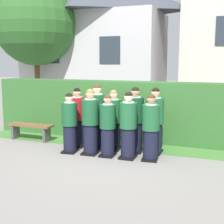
{
  "coord_description": "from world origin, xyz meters",
  "views": [
    {
      "loc": [
        2.65,
        -6.89,
        2.32
      ],
      "look_at": [
        0.0,
        0.28,
        1.05
      ],
      "focal_mm": 49.58,
      "sensor_mm": 36.0,
      "label": 1
    }
  ],
  "objects_px": {
    "student_front_row_1": "(90,123)",
    "student_front_row_3": "(128,127)",
    "student_rear_row_4": "(155,122)",
    "student_front_row_2": "(108,127)",
    "student_rear_row_1": "(97,118)",
    "student_rear_row_3": "(135,121)",
    "student_rear_row_2": "(114,121)",
    "student_in_red_blazer": "(77,119)",
    "student_front_row_0": "(70,124)",
    "wooden_bench": "(30,128)",
    "student_front_row_4": "(151,129)"
  },
  "relations": [
    {
      "from": "student_front_row_1",
      "to": "student_rear_row_3",
      "type": "distance_m",
      "value": 1.15
    },
    {
      "from": "student_front_row_4",
      "to": "student_rear_row_4",
      "type": "xyz_separation_m",
      "value": [
        -0.03,
        0.59,
        0.05
      ]
    },
    {
      "from": "student_rear_row_2",
      "to": "student_rear_row_4",
      "type": "relative_size",
      "value": 0.95
    },
    {
      "from": "student_rear_row_2",
      "to": "student_in_red_blazer",
      "type": "bearing_deg",
      "value": -175.99
    },
    {
      "from": "student_rear_row_2",
      "to": "student_front_row_2",
      "type": "bearing_deg",
      "value": -84.23
    },
    {
      "from": "student_front_row_3",
      "to": "student_rear_row_4",
      "type": "bearing_deg",
      "value": 51.41
    },
    {
      "from": "student_front_row_2",
      "to": "student_front_row_3",
      "type": "xyz_separation_m",
      "value": [
        0.52,
        0.01,
        0.04
      ]
    },
    {
      "from": "student_front_row_4",
      "to": "student_rear_row_4",
      "type": "relative_size",
      "value": 0.94
    },
    {
      "from": "student_rear_row_1",
      "to": "student_rear_row_2",
      "type": "distance_m",
      "value": 0.47
    },
    {
      "from": "student_in_red_blazer",
      "to": "student_rear_row_4",
      "type": "height_order",
      "value": "student_rear_row_4"
    },
    {
      "from": "student_rear_row_1",
      "to": "student_front_row_4",
      "type": "bearing_deg",
      "value": -18.36
    },
    {
      "from": "student_front_row_3",
      "to": "student_rear_row_4",
      "type": "distance_m",
      "value": 0.81
    },
    {
      "from": "student_rear_row_1",
      "to": "student_rear_row_3",
      "type": "bearing_deg",
      "value": -0.16
    },
    {
      "from": "student_front_row_2",
      "to": "wooden_bench",
      "type": "relative_size",
      "value": 1.08
    },
    {
      "from": "student_front_row_2",
      "to": "student_front_row_4",
      "type": "bearing_deg",
      "value": 3.16
    },
    {
      "from": "student_front_row_0",
      "to": "student_rear_row_1",
      "type": "bearing_deg",
      "value": 51.02
    },
    {
      "from": "student_front_row_4",
      "to": "student_front_row_2",
      "type": "bearing_deg",
      "value": -176.84
    },
    {
      "from": "student_front_row_0",
      "to": "student_rear_row_3",
      "type": "relative_size",
      "value": 0.91
    },
    {
      "from": "student_front_row_3",
      "to": "student_in_red_blazer",
      "type": "height_order",
      "value": "student_in_red_blazer"
    },
    {
      "from": "student_front_row_4",
      "to": "student_rear_row_1",
      "type": "height_order",
      "value": "student_rear_row_1"
    },
    {
      "from": "student_rear_row_2",
      "to": "student_rear_row_4",
      "type": "height_order",
      "value": "student_rear_row_4"
    },
    {
      "from": "wooden_bench",
      "to": "student_rear_row_2",
      "type": "bearing_deg",
      "value": -1.36
    },
    {
      "from": "student_rear_row_4",
      "to": "student_rear_row_3",
      "type": "bearing_deg",
      "value": -172.53
    },
    {
      "from": "student_front_row_1",
      "to": "student_front_row_3",
      "type": "distance_m",
      "value": 0.99
    },
    {
      "from": "student_front_row_2",
      "to": "student_rear_row_2",
      "type": "xyz_separation_m",
      "value": [
        -0.06,
        0.58,
        0.03
      ]
    },
    {
      "from": "student_front_row_1",
      "to": "wooden_bench",
      "type": "xyz_separation_m",
      "value": [
        -2.22,
        0.63,
        -0.43
      ]
    },
    {
      "from": "student_front_row_3",
      "to": "student_rear_row_2",
      "type": "height_order",
      "value": "student_front_row_3"
    },
    {
      "from": "student_front_row_1",
      "to": "student_front_row_3",
      "type": "relative_size",
      "value": 1.02
    },
    {
      "from": "student_front_row_4",
      "to": "student_rear_row_3",
      "type": "xyz_separation_m",
      "value": [
        -0.53,
        0.52,
        0.05
      ]
    },
    {
      "from": "student_front_row_3",
      "to": "student_rear_row_1",
      "type": "distance_m",
      "value": 1.19
    },
    {
      "from": "student_in_red_blazer",
      "to": "student_rear_row_2",
      "type": "xyz_separation_m",
      "value": [
        1.02,
        0.07,
        -0.01
      ]
    },
    {
      "from": "student_front_row_0",
      "to": "student_front_row_3",
      "type": "distance_m",
      "value": 1.54
    },
    {
      "from": "student_rear_row_1",
      "to": "student_rear_row_3",
      "type": "height_order",
      "value": "student_rear_row_1"
    },
    {
      "from": "student_front_row_0",
      "to": "student_in_red_blazer",
      "type": "xyz_separation_m",
      "value": [
        -0.05,
        0.55,
        0.04
      ]
    },
    {
      "from": "student_front_row_0",
      "to": "student_rear_row_2",
      "type": "xyz_separation_m",
      "value": [
        0.96,
        0.62,
        0.03
      ]
    },
    {
      "from": "student_front_row_1",
      "to": "student_in_red_blazer",
      "type": "height_order",
      "value": "student_front_row_1"
    },
    {
      "from": "student_front_row_0",
      "to": "wooden_bench",
      "type": "xyz_separation_m",
      "value": [
        -1.67,
        0.68,
        -0.37
      ]
    },
    {
      "from": "student_rear_row_3",
      "to": "student_rear_row_4",
      "type": "distance_m",
      "value": 0.5
    },
    {
      "from": "student_rear_row_1",
      "to": "student_rear_row_2",
      "type": "bearing_deg",
      "value": 0.24
    },
    {
      "from": "student_front_row_1",
      "to": "student_rear_row_3",
      "type": "relative_size",
      "value": 0.98
    },
    {
      "from": "student_rear_row_2",
      "to": "student_rear_row_4",
      "type": "distance_m",
      "value": 1.09
    },
    {
      "from": "student_front_row_3",
      "to": "wooden_bench",
      "type": "distance_m",
      "value": 3.3
    },
    {
      "from": "student_in_red_blazer",
      "to": "student_rear_row_3",
      "type": "relative_size",
      "value": 0.96
    },
    {
      "from": "student_rear_row_3",
      "to": "student_front_row_2",
      "type": "bearing_deg",
      "value": -132.3
    },
    {
      "from": "student_front_row_1",
      "to": "student_rear_row_4",
      "type": "bearing_deg",
      "value": 22.91
    },
    {
      "from": "student_front_row_3",
      "to": "student_front_row_4",
      "type": "height_order",
      "value": "student_front_row_3"
    },
    {
      "from": "student_front_row_1",
      "to": "student_front_row_3",
      "type": "bearing_deg",
      "value": 0.02
    },
    {
      "from": "student_rear_row_4",
      "to": "student_front_row_2",
      "type": "bearing_deg",
      "value": -147.84
    },
    {
      "from": "student_front_row_1",
      "to": "student_rear_row_1",
      "type": "bearing_deg",
      "value": 95.24
    },
    {
      "from": "student_front_row_0",
      "to": "wooden_bench",
      "type": "relative_size",
      "value": 1.09
    }
  ]
}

